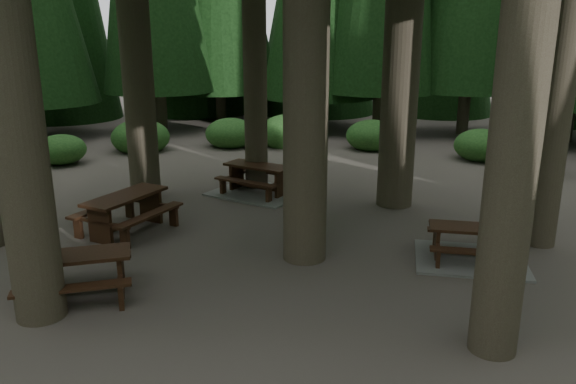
% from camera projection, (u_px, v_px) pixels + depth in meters
% --- Properties ---
extents(ground, '(80.00, 80.00, 0.00)m').
position_uv_depth(ground, '(263.00, 258.00, 11.09)').
color(ground, '#4F4940').
rests_on(ground, ground).
extents(picnic_table_a, '(2.12, 1.76, 0.71)m').
position_uv_depth(picnic_table_a, '(471.00, 250.00, 10.89)').
color(picnic_table_a, gray).
rests_on(picnic_table_a, ground).
extents(picnic_table_b, '(2.05, 2.32, 0.86)m').
position_uv_depth(picnic_table_b, '(126.00, 207.00, 12.38)').
color(picnic_table_b, black).
rests_on(picnic_table_b, ground).
extents(picnic_table_c, '(2.91, 2.66, 0.81)m').
position_uv_depth(picnic_table_c, '(259.00, 184.00, 15.42)').
color(picnic_table_c, gray).
rests_on(picnic_table_c, ground).
extents(picnic_table_e, '(2.28, 2.13, 0.78)m').
position_uv_depth(picnic_table_e, '(75.00, 269.00, 9.30)').
color(picnic_table_e, black).
rests_on(picnic_table_e, ground).
extents(shrub_ring, '(23.86, 24.64, 1.49)m').
position_uv_depth(shrub_ring, '(305.00, 229.00, 11.54)').
color(shrub_ring, '#20511C').
rests_on(shrub_ring, ground).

